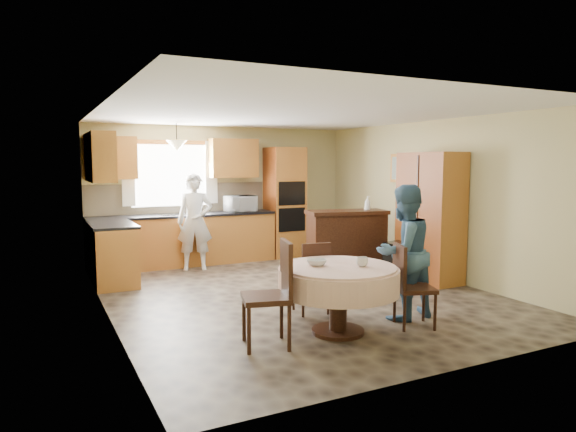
# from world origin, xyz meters

# --- Properties ---
(floor) EXTENTS (5.00, 6.00, 0.01)m
(floor) POSITION_xyz_m (0.00, 0.00, 0.00)
(floor) COLOR brown
(floor) RESTS_ON ground
(ceiling) EXTENTS (5.00, 6.00, 0.01)m
(ceiling) POSITION_xyz_m (0.00, 0.00, 2.50)
(ceiling) COLOR white
(ceiling) RESTS_ON wall_back
(wall_back) EXTENTS (5.00, 0.02, 2.50)m
(wall_back) POSITION_xyz_m (0.00, 3.00, 1.25)
(wall_back) COLOR tan
(wall_back) RESTS_ON floor
(wall_front) EXTENTS (5.00, 0.02, 2.50)m
(wall_front) POSITION_xyz_m (0.00, -3.00, 1.25)
(wall_front) COLOR tan
(wall_front) RESTS_ON floor
(wall_left) EXTENTS (0.02, 6.00, 2.50)m
(wall_left) POSITION_xyz_m (-2.50, 0.00, 1.25)
(wall_left) COLOR tan
(wall_left) RESTS_ON floor
(wall_right) EXTENTS (0.02, 6.00, 2.50)m
(wall_right) POSITION_xyz_m (2.50, 0.00, 1.25)
(wall_right) COLOR tan
(wall_right) RESTS_ON floor
(window) EXTENTS (1.40, 0.03, 1.10)m
(window) POSITION_xyz_m (-1.00, 2.98, 1.60)
(window) COLOR white
(window) RESTS_ON wall_back
(curtain_left) EXTENTS (0.22, 0.02, 1.15)m
(curtain_left) POSITION_xyz_m (-1.75, 2.93, 1.65)
(curtain_left) COLOR white
(curtain_left) RESTS_ON wall_back
(curtain_right) EXTENTS (0.22, 0.02, 1.15)m
(curtain_right) POSITION_xyz_m (-0.25, 2.93, 1.65)
(curtain_right) COLOR white
(curtain_right) RESTS_ON wall_back
(base_cab_back) EXTENTS (3.30, 0.60, 0.88)m
(base_cab_back) POSITION_xyz_m (-0.85, 2.70, 0.44)
(base_cab_back) COLOR gold
(base_cab_back) RESTS_ON floor
(counter_back) EXTENTS (3.30, 0.64, 0.04)m
(counter_back) POSITION_xyz_m (-0.85, 2.70, 0.90)
(counter_back) COLOR black
(counter_back) RESTS_ON base_cab_back
(base_cab_left) EXTENTS (0.60, 1.20, 0.88)m
(base_cab_left) POSITION_xyz_m (-2.20, 1.80, 0.44)
(base_cab_left) COLOR gold
(base_cab_left) RESTS_ON floor
(counter_left) EXTENTS (0.64, 1.20, 0.04)m
(counter_left) POSITION_xyz_m (-2.20, 1.80, 0.90)
(counter_left) COLOR black
(counter_left) RESTS_ON base_cab_left
(backsplash) EXTENTS (3.30, 0.02, 0.55)m
(backsplash) POSITION_xyz_m (-0.85, 2.99, 1.18)
(backsplash) COLOR tan
(backsplash) RESTS_ON wall_back
(wall_cab_left) EXTENTS (0.85, 0.33, 0.72)m
(wall_cab_left) POSITION_xyz_m (-2.05, 2.83, 1.91)
(wall_cab_left) COLOR #BE832F
(wall_cab_left) RESTS_ON wall_back
(wall_cab_right) EXTENTS (0.90, 0.33, 0.72)m
(wall_cab_right) POSITION_xyz_m (0.15, 2.83, 1.91)
(wall_cab_right) COLOR #BE832F
(wall_cab_right) RESTS_ON wall_back
(wall_cab_side) EXTENTS (0.33, 1.20, 0.72)m
(wall_cab_side) POSITION_xyz_m (-2.33, 1.80, 1.91)
(wall_cab_side) COLOR #BE832F
(wall_cab_side) RESTS_ON wall_left
(oven_tower) EXTENTS (0.66, 0.62, 2.12)m
(oven_tower) POSITION_xyz_m (1.15, 2.69, 1.06)
(oven_tower) COLOR gold
(oven_tower) RESTS_ON floor
(oven_upper) EXTENTS (0.56, 0.01, 0.45)m
(oven_upper) POSITION_xyz_m (1.15, 2.38, 1.25)
(oven_upper) COLOR black
(oven_upper) RESTS_ON oven_tower
(oven_lower) EXTENTS (0.56, 0.01, 0.45)m
(oven_lower) POSITION_xyz_m (1.15, 2.38, 0.75)
(oven_lower) COLOR black
(oven_lower) RESTS_ON oven_tower
(pendant) EXTENTS (0.36, 0.36, 0.18)m
(pendant) POSITION_xyz_m (-1.00, 2.50, 2.12)
(pendant) COLOR beige
(pendant) RESTS_ON ceiling
(sideboard) EXTENTS (1.43, 0.80, 0.96)m
(sideboard) POSITION_xyz_m (1.50, 1.02, 0.48)
(sideboard) COLOR #391D0F
(sideboard) RESTS_ON floor
(space_heater) EXTENTS (0.51, 0.43, 0.60)m
(space_heater) POSITION_xyz_m (1.82, 0.03, 0.30)
(space_heater) COLOR black
(space_heater) RESTS_ON floor
(cupboard) EXTENTS (0.52, 1.04, 1.99)m
(cupboard) POSITION_xyz_m (2.22, -0.21, 0.99)
(cupboard) COLOR gold
(cupboard) RESTS_ON floor
(dining_table) EXTENTS (1.29, 1.29, 0.73)m
(dining_table) POSITION_xyz_m (-0.36, -1.68, 0.57)
(dining_table) COLOR #391D0F
(dining_table) RESTS_ON floor
(chair_left) EXTENTS (0.56, 0.56, 1.06)m
(chair_left) POSITION_xyz_m (-1.13, -1.72, 0.59)
(chair_left) COLOR #391D0F
(chair_left) RESTS_ON floor
(chair_back) EXTENTS (0.43, 0.43, 0.88)m
(chair_back) POSITION_xyz_m (-0.25, -0.94, 0.49)
(chair_back) COLOR #391D0F
(chair_back) RESTS_ON floor
(chair_right) EXTENTS (0.52, 0.52, 0.93)m
(chair_right) POSITION_xyz_m (0.46, -1.84, 0.51)
(chair_right) COLOR #391D0F
(chair_right) RESTS_ON floor
(framed_picture) EXTENTS (0.06, 0.60, 0.49)m
(framed_picture) POSITION_xyz_m (2.47, 0.78, 1.73)
(framed_picture) COLOR #CE8C3C
(framed_picture) RESTS_ON wall_right
(microwave) EXTENTS (0.58, 0.44, 0.30)m
(microwave) POSITION_xyz_m (0.21, 2.65, 1.07)
(microwave) COLOR silver
(microwave) RESTS_ON counter_back
(person_sink) EXTENTS (0.69, 0.55, 1.65)m
(person_sink) POSITION_xyz_m (-0.79, 2.23, 0.82)
(person_sink) COLOR silver
(person_sink) RESTS_ON floor
(person_dining) EXTENTS (0.83, 0.68, 1.58)m
(person_dining) POSITION_xyz_m (0.61, -1.57, 0.79)
(person_dining) COLOR #3A5F80
(person_dining) RESTS_ON floor
(bowl_sideboard) EXTENTS (0.25, 0.25, 0.05)m
(bowl_sideboard) POSITION_xyz_m (1.19, 1.02, 0.99)
(bowl_sideboard) COLOR #B2B2B2
(bowl_sideboard) RESTS_ON sideboard
(bottle_sideboard) EXTENTS (0.13, 0.13, 0.29)m
(bottle_sideboard) POSITION_xyz_m (1.93, 1.02, 1.11)
(bottle_sideboard) COLOR silver
(bottle_sideboard) RESTS_ON sideboard
(cup_table) EXTENTS (0.15, 0.15, 0.10)m
(cup_table) POSITION_xyz_m (-0.15, -1.81, 0.78)
(cup_table) COLOR #B2B2B2
(cup_table) RESTS_ON dining_table
(bowl_table) EXTENTS (0.27, 0.27, 0.07)m
(bowl_table) POSITION_xyz_m (-0.56, -1.56, 0.77)
(bowl_table) COLOR #B2B2B2
(bowl_table) RESTS_ON dining_table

